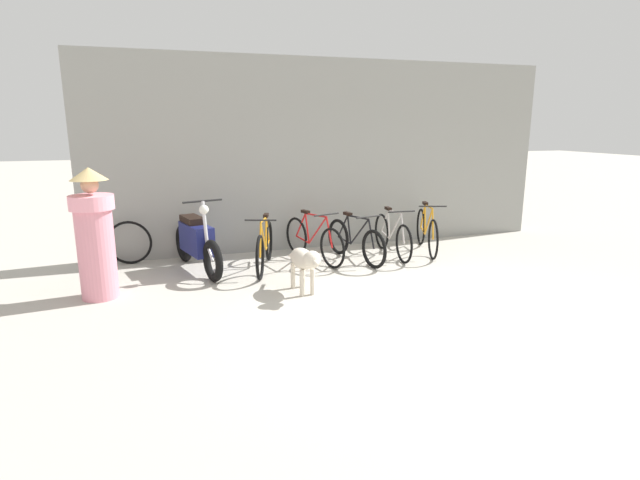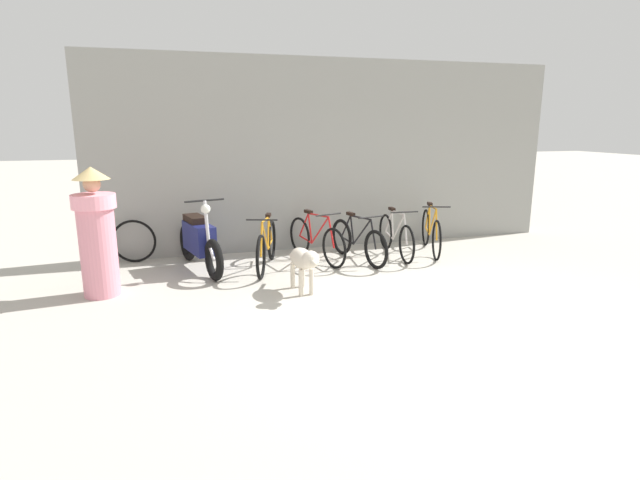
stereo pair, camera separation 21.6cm
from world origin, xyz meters
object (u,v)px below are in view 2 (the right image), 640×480
object	(u,v)px
motorcycle	(199,241)
spare_tire_left	(134,241)
bicycle_0	(267,246)
bicycle_1	(316,240)
bicycle_2	(358,242)
person_in_robes	(97,232)
stray_dog	(304,260)
bicycle_4	(431,232)
bicycle_3	(396,236)

from	to	relation	value
motorcycle	spare_tire_left	xyz separation A→B (m)	(-1.00, 0.72, -0.10)
bicycle_0	spare_tire_left	bearing A→B (deg)	-96.43
bicycle_1	bicycle_2	size ratio (longest dim) A/B	1.02
bicycle_0	person_in_robes	size ratio (longest dim) A/B	0.99
motorcycle	person_in_robes	bearing A→B (deg)	-71.50
stray_dog	spare_tire_left	world-z (taller)	spare_tire_left
bicycle_4	bicycle_3	bearing A→B (deg)	-66.48
spare_tire_left	bicycle_1	bearing A→B (deg)	-14.20
person_in_robes	bicycle_3	bearing A→B (deg)	167.24
bicycle_0	motorcycle	distance (m)	1.03
bicycle_2	stray_dog	size ratio (longest dim) A/B	1.57
bicycle_4	motorcycle	xyz separation A→B (m)	(-3.93, 0.03, 0.08)
bicycle_1	spare_tire_left	bearing A→B (deg)	-120.57
bicycle_4	person_in_robes	distance (m)	5.32
spare_tire_left	person_in_robes	bearing A→B (deg)	-100.89
bicycle_0	person_in_robes	world-z (taller)	person_in_robes
stray_dog	spare_tire_left	distance (m)	3.18
bicycle_0	motorcycle	world-z (taller)	motorcycle
bicycle_4	spare_tire_left	distance (m)	4.99
bicycle_0	spare_tire_left	distance (m)	2.21
bicycle_1	spare_tire_left	distance (m)	2.94
bicycle_2	bicycle_3	size ratio (longest dim) A/B	0.98
bicycle_1	motorcycle	distance (m)	1.86
bicycle_3	bicycle_0	bearing A→B (deg)	-82.52
bicycle_0	bicycle_1	size ratio (longest dim) A/B	1.02
bicycle_4	person_in_robes	size ratio (longest dim) A/B	0.98
bicycle_0	bicycle_3	distance (m)	2.24
bicycle_2	bicycle_1	bearing A→B (deg)	-120.71
stray_dog	person_in_robes	bearing A→B (deg)	-109.00
bicycle_3	stray_dog	distance (m)	2.43
motorcycle	stray_dog	size ratio (longest dim) A/B	1.82
bicycle_3	person_in_robes	world-z (taller)	person_in_robes
bicycle_0	spare_tire_left	world-z (taller)	bicycle_0
bicycle_3	bicycle_4	bearing A→B (deg)	99.32
bicycle_0	bicycle_3	xyz separation A→B (m)	(2.23, 0.13, -0.01)
motorcycle	bicycle_2	bearing A→B (deg)	70.35
bicycle_4	stray_dog	xyz separation A→B (m)	(-2.67, -1.48, 0.08)
stray_dog	bicycle_1	bearing A→B (deg)	153.91
bicycle_0	bicycle_2	bearing A→B (deg)	109.46
bicycle_1	bicycle_3	distance (m)	1.38
person_in_robes	spare_tire_left	xyz separation A→B (m)	(0.30, 1.58, -0.50)
bicycle_1	bicycle_3	world-z (taller)	bicycle_1
bicycle_2	spare_tire_left	distance (m)	3.63
bicycle_0	bicycle_1	xyz separation A→B (m)	(0.86, 0.23, -0.00)
bicycle_2	bicycle_4	xyz separation A→B (m)	(1.43, 0.19, 0.04)
bicycle_0	bicycle_3	bearing A→B (deg)	112.39
bicycle_0	stray_dog	world-z (taller)	bicycle_0
bicycle_2	stray_dog	distance (m)	1.80
bicycle_2	stray_dog	world-z (taller)	bicycle_2
bicycle_3	bicycle_4	world-z (taller)	bicycle_4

